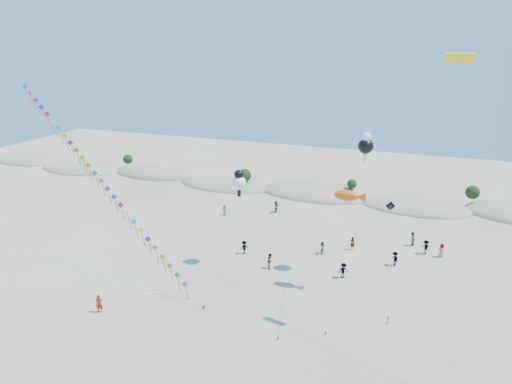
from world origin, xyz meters
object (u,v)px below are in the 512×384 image
at_px(parafoil_kite, 459,67).
at_px(kite_train, 99,179).
at_px(fish_kite, 350,196).
at_px(flyer_foreground, 99,304).

bearing_deg(parafoil_kite, kite_train, -179.63).
xyz_separation_m(kite_train, fish_kite, (25.77, 4.42, -0.36)).
bearing_deg(flyer_foreground, kite_train, 100.39).
bearing_deg(flyer_foreground, parafoil_kite, -6.60).
distance_m(kite_train, fish_kite, 26.15).
xyz_separation_m(kite_train, parafoil_kite, (33.31, 0.22, 11.85)).
relative_size(parafoil_kite, flyer_foreground, 12.71).
height_order(fish_kite, parafoil_kite, parafoil_kite).
bearing_deg(parafoil_kite, fish_kite, 150.85).
height_order(kite_train, flyer_foreground, kite_train).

